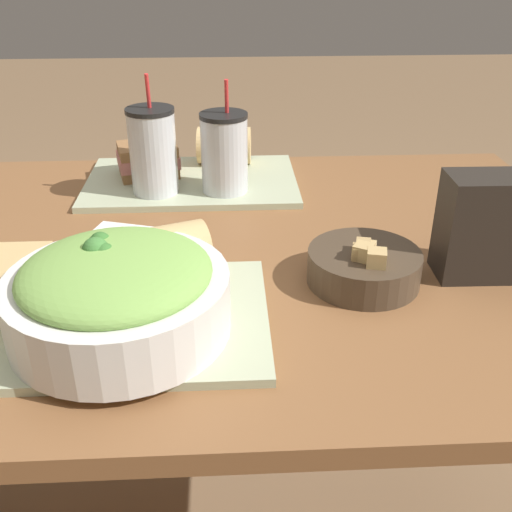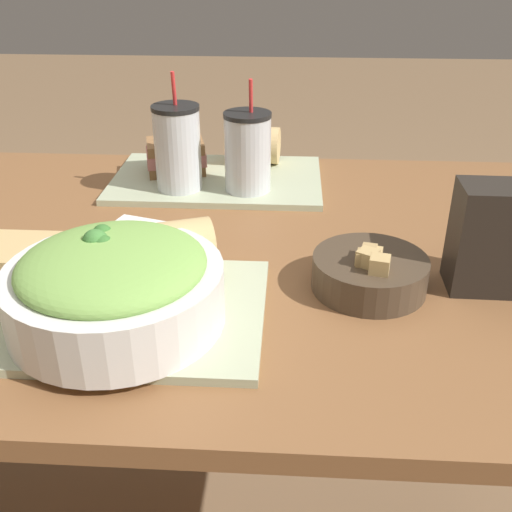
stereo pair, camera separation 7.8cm
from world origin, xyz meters
TOP-DOWN VIEW (x-y plane):
  - dining_table at (0.00, 0.00)m, footprint 1.49×0.86m
  - tray_near at (-0.03, -0.21)m, footprint 0.41×0.27m
  - tray_far at (0.06, 0.28)m, footprint 0.41×0.27m
  - salad_bowl at (0.00, -0.24)m, footprint 0.27×0.27m
  - soup_bowl at (0.32, -0.12)m, footprint 0.16×0.16m
  - sandwich_near at (-0.16, -0.16)m, footprint 0.12×0.10m
  - baguette_near at (0.04, -0.11)m, footprint 0.16×0.12m
  - sandwich_far at (-0.02, 0.30)m, footprint 0.13×0.12m
  - baguette_far at (0.13, 0.37)m, footprint 0.12×0.09m
  - drink_cup_dark at (-0.00, 0.21)m, footprint 0.09×0.09m
  - drink_cup_red at (0.13, 0.21)m, footprint 0.09×0.09m
  - chip_bag at (0.50, -0.10)m, footprint 0.14×0.08m
  - napkin_folded at (-0.03, 0.03)m, footprint 0.17×0.14m

SIDE VIEW (x-z plane):
  - dining_table at x=0.00m, z-range 0.28..1.02m
  - napkin_folded at x=-0.03m, z-range 0.74..0.75m
  - tray_near at x=-0.03m, z-range 0.74..0.76m
  - tray_far at x=0.06m, z-range 0.74..0.76m
  - soup_bowl at x=0.32m, z-range 0.74..0.81m
  - sandwich_far at x=-0.02m, z-range 0.76..0.82m
  - sandwich_near at x=-0.16m, z-range 0.76..0.82m
  - baguette_near at x=0.04m, z-range 0.76..0.83m
  - baguette_far at x=0.13m, z-range 0.76..0.83m
  - salad_bowl at x=0.00m, z-range 0.75..0.86m
  - chip_bag at x=0.50m, z-range 0.74..0.90m
  - drink_cup_red at x=0.13m, z-range 0.72..0.93m
  - drink_cup_dark at x=0.00m, z-range 0.72..0.94m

